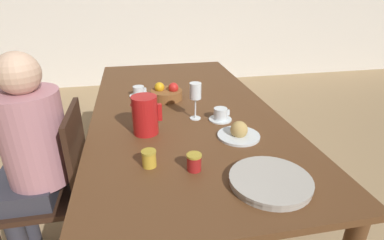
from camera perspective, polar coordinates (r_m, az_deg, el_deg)
ground_plane at (r=2.22m, az=-1.64°, el=-16.25°), size 20.00×20.00×0.00m
dining_table at (r=1.85m, az=-1.90°, el=0.17°), size 1.04×2.10×0.78m
chair_person_side at (r=1.75m, az=-24.26°, el=-11.40°), size 0.42×0.42×0.90m
person_seated at (r=1.65m, az=-28.51°, el=-5.30°), size 0.39×0.41×1.19m
red_pitcher at (r=1.47m, az=-8.94°, el=0.98°), size 0.15×0.12×0.19m
wine_glass_water at (r=1.59m, az=0.65°, el=5.23°), size 0.06×0.06×0.20m
teacup_near_person at (r=1.62m, az=5.44°, el=0.96°), size 0.12×0.12×0.07m
teacup_across at (r=2.00m, az=-10.10°, el=5.27°), size 0.12×0.12×0.07m
serving_tray at (r=1.16m, az=14.68°, el=-11.20°), size 0.30×0.30×0.03m
bread_plate at (r=1.46m, az=8.91°, el=-2.37°), size 0.21×0.21×0.08m
jam_jar_amber at (r=1.19m, az=0.40°, el=-7.90°), size 0.06×0.06×0.07m
jam_jar_red at (r=1.22m, az=-8.19°, el=-7.14°), size 0.06×0.06×0.07m
fruit_bowl at (r=1.92m, az=-4.86°, el=5.09°), size 0.20×0.20×0.11m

